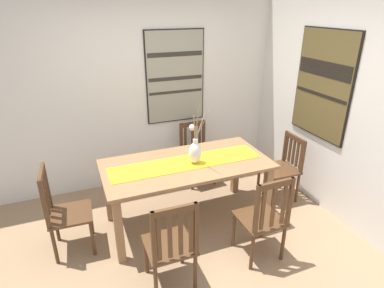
{
  "coord_description": "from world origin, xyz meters",
  "views": [
    {
      "loc": [
        -1.02,
        -2.34,
        2.39
      ],
      "look_at": [
        0.2,
        0.73,
        0.94
      ],
      "focal_mm": 29.85,
      "sensor_mm": 36.0,
      "label": 1
    }
  ],
  "objects": [
    {
      "name": "chair_0",
      "position": [
        1.45,
        0.64,
        0.46
      ],
      "size": [
        0.43,
        0.43,
        0.87
      ],
      "color": "#4C301C",
      "rests_on": "ground_plane"
    },
    {
      "name": "painting_on_side_wall",
      "position": [
        1.79,
        0.55,
        1.52
      ],
      "size": [
        0.05,
        0.88,
        1.27
      ],
      "color": "black"
    },
    {
      "name": "chair_3",
      "position": [
        -1.24,
        0.62,
        0.48
      ],
      "size": [
        0.44,
        0.44,
        0.96
      ],
      "color": "#4C301C",
      "rests_on": "ground_plane"
    },
    {
      "name": "dining_table",
      "position": [
        0.09,
        0.62,
        0.67
      ],
      "size": [
        1.85,
        0.9,
        0.78
      ],
      "color": "#8E6642",
      "rests_on": "ground_plane"
    },
    {
      "name": "chair_2",
      "position": [
        -0.38,
        -0.25,
        0.48
      ],
      "size": [
        0.43,
        0.43,
        0.95
      ],
      "color": "#4C301C",
      "rests_on": "ground_plane"
    },
    {
      "name": "painting_on_back_wall",
      "position": [
        0.37,
        1.79,
        1.48
      ],
      "size": [
        0.83,
        0.05,
        1.25
      ],
      "color": "black"
    },
    {
      "name": "wall_back",
      "position": [
        0.0,
        1.86,
        1.35
      ],
      "size": [
        6.4,
        0.12,
        2.7
      ],
      "primitive_type": "cube",
      "color": "silver",
      "rests_on": "ground_plane"
    },
    {
      "name": "table_runner",
      "position": [
        0.09,
        0.62,
        0.78
      ],
      "size": [
        1.7,
        0.36,
        0.01
      ],
      "primitive_type": "cube",
      "color": "gold",
      "rests_on": "dining_table"
    },
    {
      "name": "chair_1",
      "position": [
        0.57,
        1.49,
        0.45
      ],
      "size": [
        0.45,
        0.45,
        0.86
      ],
      "color": "#4C301C",
      "rests_on": "ground_plane"
    },
    {
      "name": "ground_plane",
      "position": [
        0.0,
        0.0,
        -0.01
      ],
      "size": [
        6.4,
        6.4,
        0.03
      ],
      "primitive_type": "cube",
      "color": "#8E7051"
    },
    {
      "name": "wall_side",
      "position": [
        1.86,
        0.0,
        1.35
      ],
      "size": [
        0.12,
        6.4,
        2.7
      ],
      "primitive_type": "cube",
      "color": "silver",
      "rests_on": "ground_plane"
    },
    {
      "name": "centerpiece_vase",
      "position": [
        0.17,
        0.57,
        0.93
      ],
      "size": [
        0.23,
        0.28,
        0.74
      ],
      "color": "silver",
      "rests_on": "dining_table"
    },
    {
      "name": "chair_4",
      "position": [
        0.58,
        -0.21,
        0.48
      ],
      "size": [
        0.42,
        0.42,
        0.96
      ],
      "color": "#4C301C",
      "rests_on": "ground_plane"
    }
  ]
}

